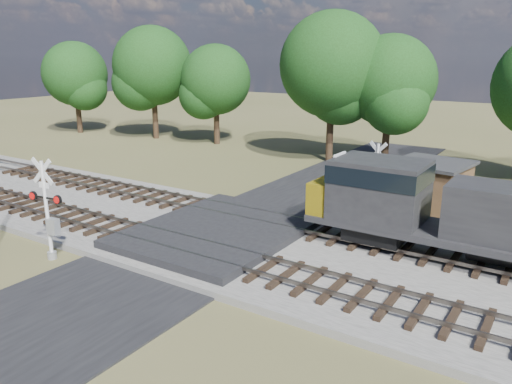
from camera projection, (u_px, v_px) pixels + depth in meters
The scene contains 10 objects.
ground at pixel (214, 242), 23.19m from camera, with size 160.00×160.00×0.00m, color #4D4F2A.
ballast_bed at pixel (438, 288), 18.29m from camera, with size 140.00×10.00×0.30m, color gray.
road at pixel (214, 241), 23.18m from camera, with size 7.00×60.00×0.08m, color black.
crossing_panel at pixel (220, 233), 23.51m from camera, with size 7.00×9.00×0.62m, color #262628.
track_near at pixel (245, 263), 19.82m from camera, with size 140.00×2.60×0.33m.
track_far at pixel (304, 228), 23.86m from camera, with size 140.00×2.60×0.33m.
crossing_signal_near at pixel (49, 218), 20.77m from camera, with size 1.77×0.42×4.40m.
crossing_signal_far at pixel (374, 187), 26.13m from camera, with size 1.65×0.45×4.13m.
equipment_shed at pixel (430, 184), 28.09m from camera, with size 4.45×4.45×2.67m.
treeline at pixel (458, 78), 34.01m from camera, with size 81.90×10.61×11.85m.
Camera 1 is at (13.50, -17.13, 8.44)m, focal length 35.00 mm.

